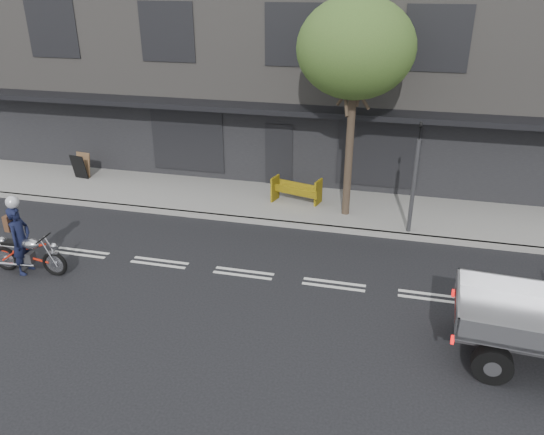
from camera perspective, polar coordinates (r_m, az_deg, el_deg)
The scene contains 10 objects.
ground at distance 14.11m, azimuth -3.08°, elevation -6.01°, with size 80.00×80.00×0.00m, color black.
sidewalk at distance 18.14m, azimuth 1.14°, elevation 1.54°, with size 32.00×3.20×0.15m, color gray.
kerb at distance 16.72m, azimuth -0.06°, elevation -0.54°, with size 32.00×0.20×0.15m, color gray.
building_main at distance 23.40m, azimuth 4.93°, elevation 16.70°, with size 26.00×10.00×8.00m, color slate.
street_tree at distance 15.98m, azimuth 8.99°, elevation 17.49°, with size 3.40×3.40×6.74m.
traffic_light_pole at distance 15.95m, azimuth 15.00°, elevation 3.46°, with size 0.12×0.12×3.50m.
motorcycle at distance 15.26m, azimuth -24.73°, elevation -3.53°, with size 2.14×0.62×1.10m.
rider at distance 15.19m, azimuth -25.42°, elevation -2.24°, with size 0.68×0.44×1.85m, color black.
construction_barrier at distance 17.69m, azimuth 2.50°, elevation 2.73°, with size 1.60×0.64×0.89m, color yellow, non-canonical shape.
sandwich_board at distance 21.28m, azimuth -20.06°, elevation 5.12°, with size 0.59×0.39×0.94m, color black, non-canonical shape.
Camera 1 is at (3.61, -11.60, 7.17)m, focal length 35.00 mm.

